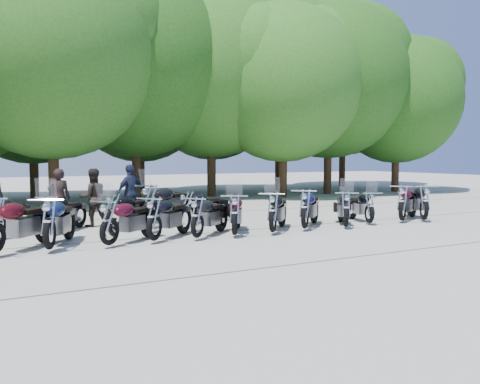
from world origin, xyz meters
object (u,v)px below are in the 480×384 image
motorcycle_13 (51,213)px  motorcycle_8 (346,208)px  motorcycle_5 (235,213)px  motorcycle_11 (424,201)px  motorcycle_2 (109,221)px  motorcycle_6 (273,211)px  motorcycle_7 (305,207)px  motorcycle_16 (188,206)px  motorcycle_4 (197,216)px  motorcycle_3 (154,217)px  motorcycle_1 (49,221)px  rider_1 (93,198)px  motorcycle_14 (114,210)px  motorcycle_9 (370,206)px  motorcycle_10 (403,201)px  rider_2 (131,193)px  rider_3 (59,198)px  motorcycle_15 (151,203)px

motorcycle_13 → motorcycle_8: bearing=-161.4°
motorcycle_5 → motorcycle_11: motorcycle_11 is taller
motorcycle_2 → motorcycle_6: motorcycle_6 is taller
motorcycle_7 → motorcycle_16: size_ratio=1.13×
motorcycle_4 → motorcycle_3: bearing=44.0°
motorcycle_1 → motorcycle_8: bearing=-158.6°
motorcycle_13 → rider_1: 1.89m
motorcycle_2 → motorcycle_14: motorcycle_2 is taller
motorcycle_9 → motorcycle_10: size_ratio=0.85×
motorcycle_13 → motorcycle_7: bearing=-163.0°
motorcycle_13 → motorcycle_2: bearing=147.7°
motorcycle_14 → motorcycle_16: size_ratio=1.01×
motorcycle_7 → motorcycle_10: bearing=-135.1°
rider_2 → motorcycle_7: bearing=110.1°
motorcycle_3 → motorcycle_8: motorcycle_3 is taller
motorcycle_1 → rider_3: size_ratio=1.38×
rider_1 → motorcycle_14: bearing=101.6°
motorcycle_5 → motorcycle_9: (4.78, 0.18, -0.06)m
motorcycle_16 → rider_1: (-2.56, 1.21, 0.28)m
motorcycle_13 → motorcycle_16: bearing=-140.8°
motorcycle_3 → motorcycle_9: (6.90, 0.03, -0.06)m
motorcycle_8 → motorcycle_11: size_ratio=0.91×
motorcycle_1 → motorcycle_9: 9.31m
motorcycle_5 → motorcycle_14: bearing=-15.8°
motorcycle_13 → motorcycle_14: 1.66m
motorcycle_5 → motorcycle_7: 2.31m
motorcycle_1 → rider_3: (0.83, 4.00, 0.19)m
motorcycle_1 → motorcycle_7: 6.83m
motorcycle_13 → motorcycle_6: bearing=-168.9°
rider_3 → motorcycle_6: bearing=147.6°
motorcycle_5 → motorcycle_6: motorcycle_6 is taller
motorcycle_8 → rider_2: bearing=-7.2°
motorcycle_13 → rider_3: bearing=-67.9°
motorcycle_7 → rider_2: size_ratio=1.28×
motorcycle_3 → motorcycle_9: size_ratio=1.11×
motorcycle_9 → motorcycle_11: motorcycle_11 is taller
motorcycle_4 → motorcycle_15: size_ratio=0.86×
motorcycle_14 → motorcycle_6: bearing=-159.5°
motorcycle_5 → motorcycle_15: bearing=-35.1°
motorcycle_8 → motorcycle_13: motorcycle_8 is taller
motorcycle_14 → motorcycle_16: (2.27, 0.08, -0.01)m
motorcycle_15 → rider_2: 1.48m
motorcycle_5 → motorcycle_11: bearing=-150.1°
motorcycle_5 → motorcycle_8: bearing=-151.3°
motorcycle_14 → rider_2: 2.05m
motorcycle_7 → motorcycle_14: (-4.78, 2.49, -0.07)m
motorcycle_10 → rider_1: (-8.83, 3.82, 0.19)m
motorcycle_2 → motorcycle_15: bearing=-71.2°
motorcycle_8 → motorcycle_15: 5.74m
motorcycle_16 → rider_2: rider_2 is taller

